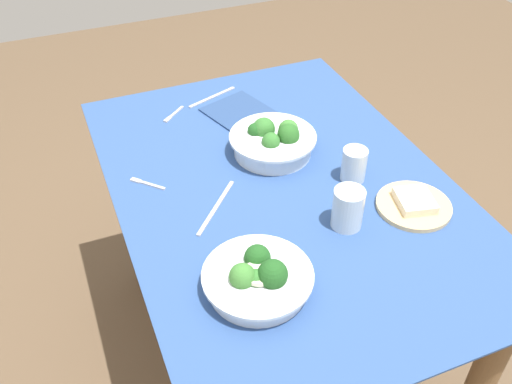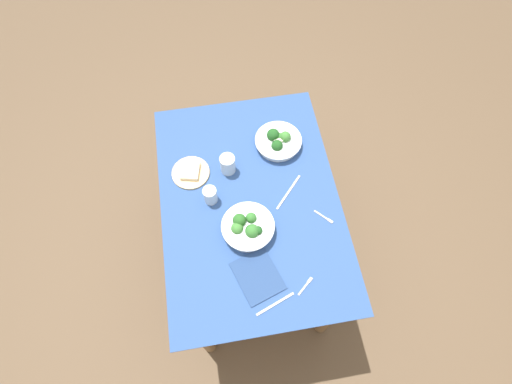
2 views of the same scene
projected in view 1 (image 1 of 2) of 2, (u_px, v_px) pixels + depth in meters
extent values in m
plane|color=brown|center=(276.00, 355.00, 1.98)|extent=(6.00, 6.00, 0.00)
cube|color=#2D4C84|center=(283.00, 187.00, 1.50)|extent=(1.24, 0.86, 0.01)
cube|color=brown|center=(283.00, 191.00, 1.51)|extent=(1.20, 0.83, 0.02)
cylinder|color=brown|center=(135.00, 209.00, 2.02)|extent=(0.07, 0.07, 0.73)
cylinder|color=brown|center=(302.00, 167.00, 2.21)|extent=(0.07, 0.07, 0.73)
cylinder|color=white|center=(273.00, 145.00, 1.59)|extent=(0.22, 0.22, 0.05)
cylinder|color=white|center=(273.00, 137.00, 1.57)|extent=(0.24, 0.24, 0.01)
sphere|color=#33702D|center=(271.00, 141.00, 1.54)|extent=(0.05, 0.05, 0.05)
sphere|color=#3D7A33|center=(288.00, 129.00, 1.59)|extent=(0.06, 0.06, 0.06)
sphere|color=#33702D|center=(264.00, 129.00, 1.59)|extent=(0.06, 0.06, 0.06)
sphere|color=#1E511E|center=(255.00, 130.00, 1.58)|extent=(0.04, 0.04, 0.04)
sphere|color=#286023|center=(288.00, 135.00, 1.55)|extent=(0.06, 0.06, 0.06)
cylinder|color=white|center=(258.00, 282.00, 1.21)|extent=(0.21, 0.21, 0.04)
cylinder|color=white|center=(258.00, 275.00, 1.20)|extent=(0.24, 0.24, 0.01)
sphere|color=#1E511E|center=(273.00, 274.00, 1.18)|extent=(0.07, 0.07, 0.07)
sphere|color=#3D7A33|center=(242.00, 276.00, 1.18)|extent=(0.06, 0.06, 0.06)
sphere|color=#1E511E|center=(272.00, 275.00, 1.19)|extent=(0.05, 0.05, 0.05)
sphere|color=#33702D|center=(256.00, 279.00, 1.18)|extent=(0.04, 0.04, 0.04)
sphere|color=#1E511E|center=(257.00, 258.00, 1.22)|extent=(0.06, 0.06, 0.06)
cylinder|color=beige|center=(258.00, 273.00, 1.18)|extent=(0.07, 0.07, 0.01)
cylinder|color=#D6B27A|center=(414.00, 206.00, 1.42)|extent=(0.19, 0.19, 0.01)
cube|color=beige|center=(415.00, 201.00, 1.41)|extent=(0.11, 0.11, 0.02)
cylinder|color=silver|center=(354.00, 165.00, 1.49)|extent=(0.07, 0.07, 0.09)
cylinder|color=silver|center=(348.00, 208.00, 1.35)|extent=(0.08, 0.08, 0.10)
cube|color=#B7B7BC|center=(152.00, 185.00, 1.49)|extent=(0.06, 0.06, 0.00)
cube|color=#B7B7BC|center=(136.00, 180.00, 1.51)|extent=(0.03, 0.03, 0.00)
cube|color=#B7B7BC|center=(176.00, 112.00, 1.77)|extent=(0.05, 0.06, 0.00)
cube|color=#B7B7BC|center=(168.00, 120.00, 1.74)|extent=(0.03, 0.03, 0.00)
cube|color=#B7B7BC|center=(216.00, 207.00, 1.42)|extent=(0.17, 0.15, 0.00)
cube|color=#B7B7BC|center=(212.00, 97.00, 1.84)|extent=(0.07, 0.18, 0.00)
cube|color=navy|center=(242.00, 114.00, 1.76)|extent=(0.26, 0.24, 0.01)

